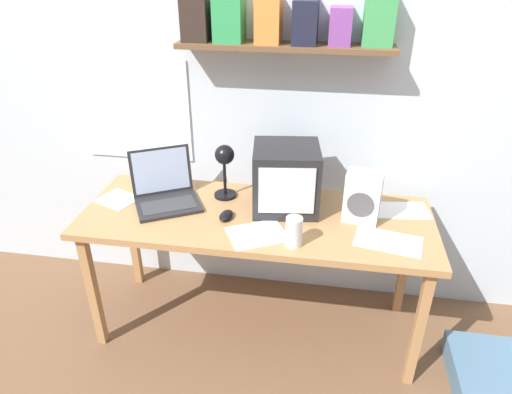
{
  "coord_description": "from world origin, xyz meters",
  "views": [
    {
      "loc": [
        0.32,
        -1.92,
        1.9
      ],
      "look_at": [
        0.0,
        0.0,
        0.83
      ],
      "focal_mm": 32.0,
      "sensor_mm": 36.0,
      "label": 1
    }
  ],
  "objects_px": {
    "corner_desk": "(256,225)",
    "space_heater": "(363,197)",
    "computer_mouse": "(226,215)",
    "open_notebook": "(401,210)",
    "floor_cushion": "(499,377)",
    "printed_handout": "(118,199)",
    "desk_lamp": "(225,163)",
    "loose_paper_near_monitor": "(388,241)",
    "loose_paper_near_laptop": "(257,234)",
    "laptop": "(165,190)",
    "juice_glass": "(294,233)",
    "crt_monitor": "(286,178)"
  },
  "relations": [
    {
      "from": "crt_monitor",
      "to": "computer_mouse",
      "type": "xyz_separation_m",
      "value": [
        -0.27,
        -0.16,
        -0.15
      ]
    },
    {
      "from": "crt_monitor",
      "to": "space_heater",
      "type": "height_order",
      "value": "crt_monitor"
    },
    {
      "from": "desk_lamp",
      "to": "loose_paper_near_laptop",
      "type": "relative_size",
      "value": 0.97
    },
    {
      "from": "laptop",
      "to": "printed_handout",
      "type": "distance_m",
      "value": 0.26
    },
    {
      "from": "desk_lamp",
      "to": "printed_handout",
      "type": "relative_size",
      "value": 1.29
    },
    {
      "from": "laptop",
      "to": "desk_lamp",
      "type": "bearing_deg",
      "value": -18.11
    },
    {
      "from": "corner_desk",
      "to": "computer_mouse",
      "type": "relative_size",
      "value": 15.51
    },
    {
      "from": "open_notebook",
      "to": "loose_paper_near_laptop",
      "type": "distance_m",
      "value": 0.76
    },
    {
      "from": "crt_monitor",
      "to": "desk_lamp",
      "type": "bearing_deg",
      "value": 169.63
    },
    {
      "from": "computer_mouse",
      "to": "printed_handout",
      "type": "relative_size",
      "value": 0.46
    },
    {
      "from": "corner_desk",
      "to": "printed_handout",
      "type": "xyz_separation_m",
      "value": [
        -0.74,
        0.03,
        0.07
      ]
    },
    {
      "from": "juice_glass",
      "to": "loose_paper_near_laptop",
      "type": "distance_m",
      "value": 0.19
    },
    {
      "from": "corner_desk",
      "to": "space_heater",
      "type": "distance_m",
      "value": 0.54
    },
    {
      "from": "desk_lamp",
      "to": "floor_cushion",
      "type": "bearing_deg",
      "value": -30.84
    },
    {
      "from": "desk_lamp",
      "to": "computer_mouse",
      "type": "distance_m",
      "value": 0.27
    },
    {
      "from": "corner_desk",
      "to": "floor_cushion",
      "type": "xyz_separation_m",
      "value": [
        1.23,
        -0.23,
        -0.6
      ]
    },
    {
      "from": "corner_desk",
      "to": "desk_lamp",
      "type": "height_order",
      "value": "desk_lamp"
    },
    {
      "from": "computer_mouse",
      "to": "printed_handout",
      "type": "height_order",
      "value": "computer_mouse"
    },
    {
      "from": "laptop",
      "to": "corner_desk",
      "type": "bearing_deg",
      "value": -36.16
    },
    {
      "from": "open_notebook",
      "to": "printed_handout",
      "type": "bearing_deg",
      "value": -175.08
    },
    {
      "from": "laptop",
      "to": "juice_glass",
      "type": "relative_size",
      "value": 3.02
    },
    {
      "from": "floor_cushion",
      "to": "desk_lamp",
      "type": "bearing_deg",
      "value": 166.21
    },
    {
      "from": "crt_monitor",
      "to": "loose_paper_near_laptop",
      "type": "xyz_separation_m",
      "value": [
        -0.1,
        -0.28,
        -0.16
      ]
    },
    {
      "from": "crt_monitor",
      "to": "open_notebook",
      "type": "height_order",
      "value": "crt_monitor"
    },
    {
      "from": "space_heater",
      "to": "floor_cushion",
      "type": "xyz_separation_m",
      "value": [
        0.73,
        -0.27,
        -0.79
      ]
    },
    {
      "from": "laptop",
      "to": "floor_cushion",
      "type": "distance_m",
      "value": 1.89
    },
    {
      "from": "corner_desk",
      "to": "juice_glass",
      "type": "relative_size",
      "value": 12.6
    },
    {
      "from": "juice_glass",
      "to": "open_notebook",
      "type": "relative_size",
      "value": 0.48
    },
    {
      "from": "open_notebook",
      "to": "floor_cushion",
      "type": "xyz_separation_m",
      "value": [
        0.52,
        -0.39,
        -0.67
      ]
    },
    {
      "from": "loose_paper_near_laptop",
      "to": "printed_handout",
      "type": "distance_m",
      "value": 0.8
    },
    {
      "from": "laptop",
      "to": "loose_paper_near_laptop",
      "type": "xyz_separation_m",
      "value": [
        0.52,
        -0.24,
        -0.06
      ]
    },
    {
      "from": "open_notebook",
      "to": "printed_handout",
      "type": "height_order",
      "value": "same"
    },
    {
      "from": "corner_desk",
      "to": "loose_paper_near_monitor",
      "type": "xyz_separation_m",
      "value": [
        0.63,
        -0.14,
        0.07
      ]
    },
    {
      "from": "loose_paper_near_laptop",
      "to": "desk_lamp",
      "type": "bearing_deg",
      "value": 125.74
    },
    {
      "from": "corner_desk",
      "to": "loose_paper_near_monitor",
      "type": "distance_m",
      "value": 0.65
    },
    {
      "from": "computer_mouse",
      "to": "open_notebook",
      "type": "distance_m",
      "value": 0.88
    },
    {
      "from": "open_notebook",
      "to": "floor_cushion",
      "type": "relative_size",
      "value": 0.66
    },
    {
      "from": "printed_handout",
      "to": "loose_paper_near_monitor",
      "type": "bearing_deg",
      "value": -7.13
    },
    {
      "from": "loose_paper_near_laptop",
      "to": "printed_handout",
      "type": "height_order",
      "value": "same"
    },
    {
      "from": "laptop",
      "to": "juice_glass",
      "type": "distance_m",
      "value": 0.75
    },
    {
      "from": "juice_glass",
      "to": "space_heater",
      "type": "height_order",
      "value": "space_heater"
    },
    {
      "from": "loose_paper_near_monitor",
      "to": "floor_cushion",
      "type": "xyz_separation_m",
      "value": [
        0.61,
        -0.09,
        -0.67
      ]
    },
    {
      "from": "crt_monitor",
      "to": "desk_lamp",
      "type": "height_order",
      "value": "crt_monitor"
    },
    {
      "from": "crt_monitor",
      "to": "laptop",
      "type": "height_order",
      "value": "crt_monitor"
    },
    {
      "from": "loose_paper_near_monitor",
      "to": "space_heater",
      "type": "bearing_deg",
      "value": 124.19
    },
    {
      "from": "desk_lamp",
      "to": "floor_cushion",
      "type": "height_order",
      "value": "desk_lamp"
    },
    {
      "from": "loose_paper_near_laptop",
      "to": "loose_paper_near_monitor",
      "type": "xyz_separation_m",
      "value": [
        0.59,
        0.04,
        0.0
      ]
    },
    {
      "from": "floor_cushion",
      "to": "computer_mouse",
      "type": "bearing_deg",
      "value": 172.98
    },
    {
      "from": "corner_desk",
      "to": "space_heater",
      "type": "relative_size",
      "value": 6.93
    },
    {
      "from": "loose_paper_near_laptop",
      "to": "loose_paper_near_monitor",
      "type": "bearing_deg",
      "value": 3.77
    }
  ]
}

